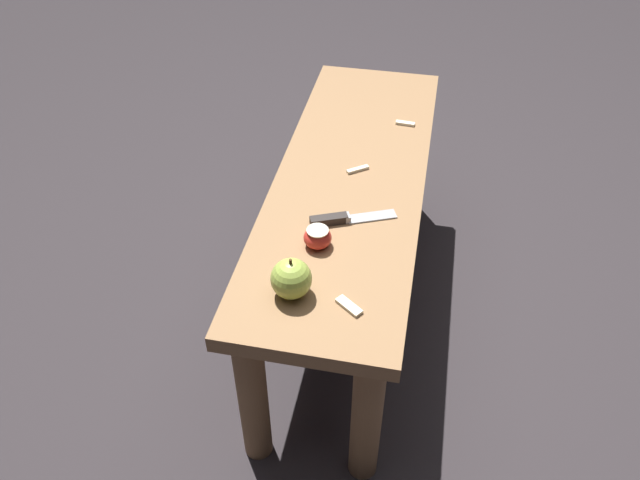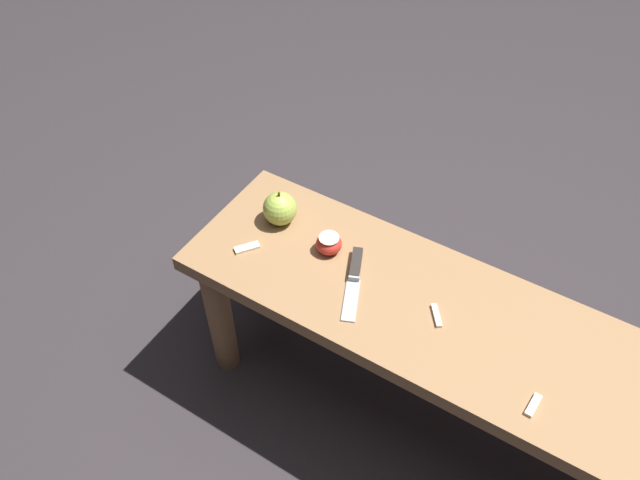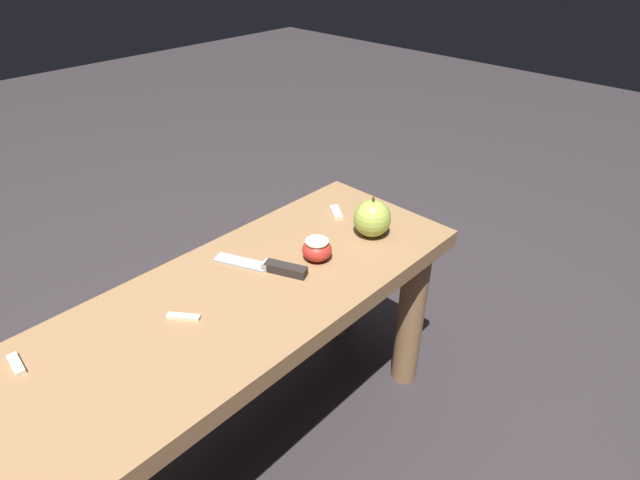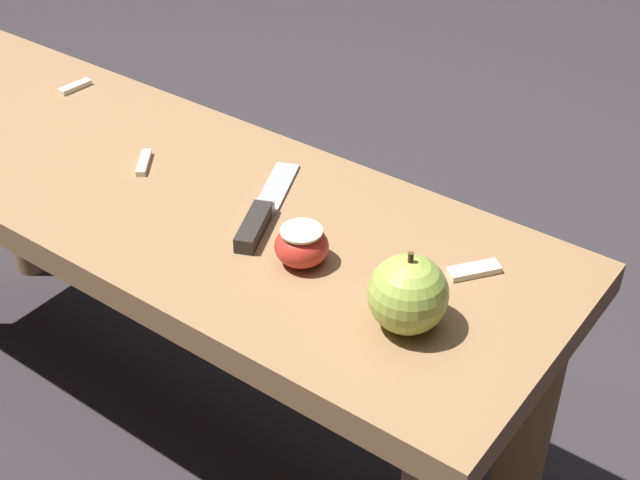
{
  "view_description": "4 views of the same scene",
  "coord_description": "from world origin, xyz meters",
  "px_view_note": "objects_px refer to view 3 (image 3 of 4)",
  "views": [
    {
      "loc": [
        -1.31,
        -0.18,
        1.43
      ],
      "look_at": [
        -0.31,
        0.02,
        0.52
      ],
      "focal_mm": 35.0,
      "sensor_mm": 36.0,
      "label": 1
    },
    {
      "loc": [
        0.23,
        -0.85,
        1.61
      ],
      "look_at": [
        -0.31,
        0.02,
        0.52
      ],
      "focal_mm": 35.0,
      "sensor_mm": 36.0,
      "label": 2
    },
    {
      "loc": [
        0.34,
        0.64,
        1.1
      ],
      "look_at": [
        -0.31,
        0.02,
        0.52
      ],
      "focal_mm": 28.0,
      "sensor_mm": 36.0,
      "label": 3
    },
    {
      "loc": [
        -0.79,
        0.68,
        1.12
      ],
      "look_at": [
        -0.31,
        0.02,
        0.52
      ],
      "focal_mm": 50.0,
      "sensor_mm": 36.0,
      "label": 4
    }
  ],
  "objects_px": {
    "wooden_bench": "(204,355)",
    "apple_cut": "(317,249)",
    "apple_whole": "(372,218)",
    "knife": "(273,267)"
  },
  "relations": [
    {
      "from": "apple_cut",
      "to": "apple_whole",
      "type": "bearing_deg",
      "value": 171.78
    },
    {
      "from": "apple_cut",
      "to": "wooden_bench",
      "type": "bearing_deg",
      "value": -6.01
    },
    {
      "from": "apple_whole",
      "to": "wooden_bench",
      "type": "bearing_deg",
      "value": -6.8
    },
    {
      "from": "knife",
      "to": "apple_whole",
      "type": "distance_m",
      "value": 0.26
    },
    {
      "from": "wooden_bench",
      "to": "apple_whole",
      "type": "relative_size",
      "value": 12.25
    },
    {
      "from": "knife",
      "to": "apple_cut",
      "type": "distance_m",
      "value": 0.1
    },
    {
      "from": "wooden_bench",
      "to": "apple_cut",
      "type": "distance_m",
      "value": 0.31
    },
    {
      "from": "wooden_bench",
      "to": "apple_cut",
      "type": "xyz_separation_m",
      "value": [
        -0.29,
        0.03,
        0.12
      ]
    },
    {
      "from": "wooden_bench",
      "to": "apple_cut",
      "type": "bearing_deg",
      "value": 173.99
    },
    {
      "from": "wooden_bench",
      "to": "apple_whole",
      "type": "height_order",
      "value": "apple_whole"
    }
  ]
}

